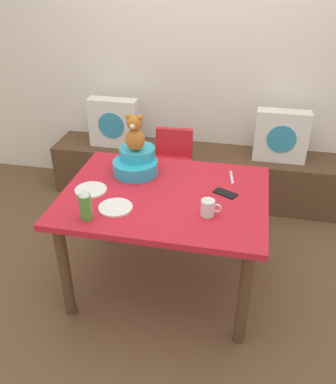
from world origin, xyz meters
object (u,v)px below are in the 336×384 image
(book_stack, at_px, (170,145))
(dining_table, at_px, (165,207))
(pillow_floral_left, at_px, (114,123))
(cell_phone, at_px, (225,193))
(teddy_bear, at_px, (135,134))
(dinner_plate_near, at_px, (91,190))
(pillow_floral_right, at_px, (281,136))
(highchair, at_px, (172,165))
(ketchup_bottle, at_px, (85,205))
(coffee_mug, at_px, (208,208))
(dinner_plate_far, at_px, (116,207))
(infant_seat_teal, at_px, (136,162))

(book_stack, relative_size, dining_table, 0.16)
(pillow_floral_left, bearing_deg, book_stack, 2.32)
(pillow_floral_left, relative_size, dining_table, 0.35)
(pillow_floral_left, distance_m, cell_phone, 1.59)
(teddy_bear, distance_m, dinner_plate_near, 0.46)
(pillow_floral_right, xyz_separation_m, highchair, (-0.86, -0.42, -0.16))
(dining_table, distance_m, cell_phone, 0.39)
(ketchup_bottle, bearing_deg, book_stack, 84.65)
(highchair, relative_size, dinner_plate_near, 3.95)
(book_stack, xyz_separation_m, dinner_plate_near, (-0.24, -1.30, 0.24))
(ketchup_bottle, relative_size, coffee_mug, 1.54)
(highchair, bearing_deg, dinner_plate_far, -97.19)
(dining_table, xyz_separation_m, cell_phone, (0.37, 0.07, 0.11))
(pillow_floral_left, relative_size, book_stack, 2.20)
(dining_table, bearing_deg, book_stack, 100.17)
(pillow_floral_right, bearing_deg, coffee_mug, -107.89)
(pillow_floral_left, height_order, teddy_bear, teddy_bear)
(pillow_floral_right, xyz_separation_m, dinner_plate_far, (-0.99, -1.44, 0.07))
(teddy_bear, distance_m, cell_phone, 0.69)
(highchair, relative_size, infant_seat_teal, 2.39)
(book_stack, xyz_separation_m, coffee_mug, (0.51, -1.42, 0.29))
(infant_seat_teal, bearing_deg, teddy_bear, -90.00)
(coffee_mug, bearing_deg, pillow_floral_right, 72.11)
(ketchup_bottle, bearing_deg, dinner_plate_far, 46.13)
(dinner_plate_near, bearing_deg, dinner_plate_far, -36.87)
(book_stack, bearing_deg, pillow_floral_right, -1.25)
(book_stack, bearing_deg, ketchup_bottle, -95.35)
(teddy_bear, distance_m, dinner_plate_far, 0.54)
(pillow_floral_left, xyz_separation_m, teddy_bear, (0.49, -0.98, 0.34))
(book_stack, xyz_separation_m, highchair, (0.11, -0.44, 0.02))
(dinner_plate_near, xyz_separation_m, cell_phone, (0.83, 0.14, -0.00))
(coffee_mug, height_order, dinner_plate_near, coffee_mug)
(dinner_plate_near, relative_size, dinner_plate_far, 1.00)
(infant_seat_teal, height_order, ketchup_bottle, ketchup_bottle)
(pillow_floral_right, distance_m, dinner_plate_far, 1.75)
(dinner_plate_far, bearing_deg, highchair, 82.81)
(book_stack, relative_size, ketchup_bottle, 1.08)
(pillow_floral_right, relative_size, ketchup_bottle, 2.38)
(pillow_floral_right, bearing_deg, ketchup_bottle, -125.30)
(pillow_floral_left, relative_size, ketchup_bottle, 2.38)
(highchair, bearing_deg, ketchup_bottle, -102.45)
(ketchup_bottle, distance_m, cell_phone, 0.86)
(coffee_mug, bearing_deg, cell_phone, 73.03)
(book_stack, bearing_deg, coffee_mug, -70.11)
(book_stack, relative_size, coffee_mug, 1.67)
(coffee_mug, bearing_deg, book_stack, 109.89)
(infant_seat_teal, height_order, dinner_plate_far, infant_seat_teal)
(pillow_floral_left, height_order, cell_phone, pillow_floral_left)
(dining_table, distance_m, dinner_plate_near, 0.48)
(pillow_floral_right, relative_size, dinner_plate_far, 2.20)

